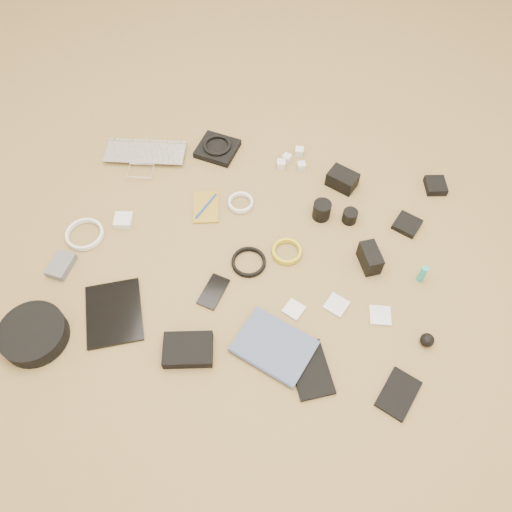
% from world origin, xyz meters
% --- Properties ---
extents(laptop, '(0.36, 0.27, 0.03)m').
position_xyz_m(laptop, '(-0.48, 0.36, 0.01)').
color(laptop, silver).
rests_on(laptop, ground).
extents(headphone_pouch, '(0.18, 0.17, 0.03)m').
position_xyz_m(headphone_pouch, '(-0.20, 0.49, 0.01)').
color(headphone_pouch, black).
rests_on(headphone_pouch, ground).
extents(headphones, '(0.14, 0.14, 0.01)m').
position_xyz_m(headphones, '(-0.20, 0.49, 0.04)').
color(headphones, black).
rests_on(headphones, headphone_pouch).
extents(charger_a, '(0.04, 0.04, 0.03)m').
position_xyz_m(charger_a, '(0.07, 0.45, 0.02)').
color(charger_a, silver).
rests_on(charger_a, ground).
extents(charger_b, '(0.04, 0.04, 0.03)m').
position_xyz_m(charger_b, '(0.09, 0.49, 0.01)').
color(charger_b, silver).
rests_on(charger_b, ground).
extents(charger_c, '(0.04, 0.04, 0.03)m').
position_xyz_m(charger_c, '(0.14, 0.54, 0.02)').
color(charger_c, silver).
rests_on(charger_c, ground).
extents(charger_d, '(0.04, 0.04, 0.03)m').
position_xyz_m(charger_d, '(0.16, 0.46, 0.01)').
color(charger_d, silver).
rests_on(charger_d, ground).
extents(dslr_camera, '(0.13, 0.12, 0.06)m').
position_xyz_m(dslr_camera, '(0.33, 0.40, 0.03)').
color(dslr_camera, black).
rests_on(dslr_camera, ground).
extents(lens_pouch, '(0.09, 0.10, 0.03)m').
position_xyz_m(lens_pouch, '(0.69, 0.46, 0.02)').
color(lens_pouch, black).
rests_on(lens_pouch, ground).
extents(notebook_olive, '(0.13, 0.17, 0.01)m').
position_xyz_m(notebook_olive, '(-0.18, 0.19, 0.00)').
color(notebook_olive, olive).
rests_on(notebook_olive, ground).
extents(pen_blue, '(0.05, 0.13, 0.01)m').
position_xyz_m(pen_blue, '(-0.18, 0.19, 0.01)').
color(pen_blue, '#133B9E').
rests_on(pen_blue, notebook_olive).
extents(cable_white_a, '(0.13, 0.13, 0.01)m').
position_xyz_m(cable_white_a, '(-0.05, 0.23, 0.01)').
color(cable_white_a, white).
rests_on(cable_white_a, ground).
extents(lens_a, '(0.08, 0.08, 0.07)m').
position_xyz_m(lens_a, '(0.27, 0.23, 0.04)').
color(lens_a, black).
rests_on(lens_a, ground).
extents(lens_b, '(0.06, 0.06, 0.05)m').
position_xyz_m(lens_b, '(0.37, 0.23, 0.03)').
color(lens_b, black).
rests_on(lens_b, ground).
extents(card_reader, '(0.12, 0.12, 0.02)m').
position_xyz_m(card_reader, '(0.59, 0.25, 0.01)').
color(card_reader, black).
rests_on(card_reader, ground).
extents(power_brick, '(0.08, 0.08, 0.03)m').
position_xyz_m(power_brick, '(-0.47, 0.06, 0.01)').
color(power_brick, silver).
rests_on(power_brick, ground).
extents(cable_white_b, '(0.14, 0.14, 0.01)m').
position_xyz_m(cable_white_b, '(-0.59, -0.03, 0.01)').
color(cable_white_b, white).
rests_on(cable_white_b, ground).
extents(cable_black, '(0.15, 0.15, 0.01)m').
position_xyz_m(cable_black, '(0.04, -0.03, 0.01)').
color(cable_black, black).
rests_on(cable_black, ground).
extents(cable_yellow, '(0.14, 0.14, 0.01)m').
position_xyz_m(cable_yellow, '(0.16, 0.04, 0.01)').
color(cable_yellow, gold).
rests_on(cable_yellow, ground).
extents(flash, '(0.10, 0.12, 0.08)m').
position_xyz_m(flash, '(0.46, 0.05, 0.04)').
color(flash, black).
rests_on(flash, ground).
extents(lens_cleaner, '(0.03, 0.03, 0.08)m').
position_xyz_m(lens_cleaner, '(0.64, 0.02, 0.04)').
color(lens_cleaner, '#1AA996').
rests_on(lens_cleaner, ground).
extents(battery_charger, '(0.08, 0.11, 0.03)m').
position_xyz_m(battery_charger, '(-0.62, -0.17, 0.01)').
color(battery_charger, '#535358').
rests_on(battery_charger, ground).
extents(tablet, '(0.26, 0.29, 0.01)m').
position_xyz_m(tablet, '(-0.37, -0.31, 0.01)').
color(tablet, black).
rests_on(tablet, ground).
extents(phone, '(0.10, 0.14, 0.01)m').
position_xyz_m(phone, '(-0.06, -0.17, 0.01)').
color(phone, black).
rests_on(phone, ground).
extents(filter_case_left, '(0.08, 0.08, 0.01)m').
position_xyz_m(filter_case_left, '(0.22, -0.18, 0.00)').
color(filter_case_left, silver).
rests_on(filter_case_left, ground).
extents(filter_case_mid, '(0.09, 0.09, 0.01)m').
position_xyz_m(filter_case_mid, '(0.36, -0.14, 0.00)').
color(filter_case_mid, silver).
rests_on(filter_case_mid, ground).
extents(filter_case_right, '(0.08, 0.08, 0.01)m').
position_xyz_m(filter_case_right, '(0.51, -0.15, 0.00)').
color(filter_case_right, silver).
rests_on(filter_case_right, ground).
extents(air_blower, '(0.06, 0.06, 0.05)m').
position_xyz_m(air_blower, '(0.67, -0.22, 0.02)').
color(air_blower, black).
rests_on(air_blower, ground).
extents(headphone_case, '(0.28, 0.28, 0.06)m').
position_xyz_m(headphone_case, '(-0.59, -0.45, 0.03)').
color(headphone_case, black).
rests_on(headphone_case, ground).
extents(drive_case, '(0.18, 0.14, 0.04)m').
position_xyz_m(drive_case, '(-0.09, -0.40, 0.02)').
color(drive_case, black).
rests_on(drive_case, ground).
extents(paperback, '(0.29, 0.25, 0.02)m').
position_xyz_m(paperback, '(0.15, -0.42, 0.01)').
color(paperback, '#3F4D6B').
rests_on(paperback, ground).
extents(notebook_black_a, '(0.18, 0.21, 0.01)m').
position_xyz_m(notebook_black_a, '(0.31, -0.38, 0.01)').
color(notebook_black_a, black).
rests_on(notebook_black_a, ground).
extents(notebook_black_b, '(0.14, 0.17, 0.01)m').
position_xyz_m(notebook_black_b, '(0.58, -0.41, 0.01)').
color(notebook_black_b, black).
rests_on(notebook_black_b, ground).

